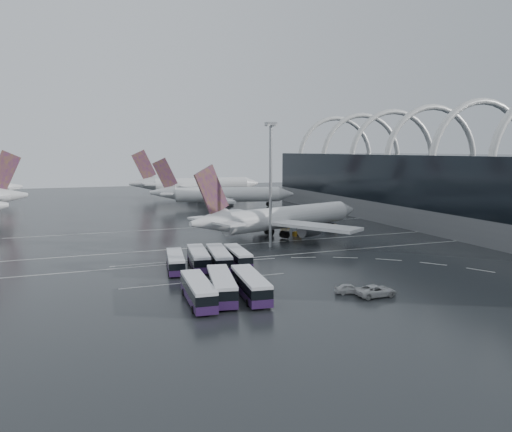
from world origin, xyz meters
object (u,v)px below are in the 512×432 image
object	(u,v)px
bus_row_near_a	(175,261)
bus_row_near_c	(219,258)
airliner_main	(280,218)
bus_row_near_d	(238,256)
floodlight_mast	(271,169)
bus_row_near_b	(198,258)
bus_row_far_b	(221,285)
airliner_gate_b	(220,195)
bus_row_far_a	(198,291)
airliner_gate_c	(194,185)
gse_cart_belly_e	(285,225)
van_curve_a	(376,291)
gse_cart_belly_c	(297,234)
van_curve_b	(350,289)
gse_cart_belly_a	(333,227)
bus_row_far_c	(251,285)

from	to	relation	value
bus_row_near_a	bus_row_near_c	world-z (taller)	bus_row_near_c
airliner_main	bus_row_near_d	world-z (taller)	airliner_main
bus_row_near_d	floodlight_mast	world-z (taller)	floodlight_mast
bus_row_near_b	bus_row_far_b	bearing A→B (deg)	-176.95
airliner_gate_b	bus_row_far_a	bearing A→B (deg)	-93.08
bus_row_near_a	bus_row_far_b	distance (m)	19.15
airliner_gate_c	bus_row_far_a	distance (m)	160.83
bus_row_near_a	gse_cart_belly_e	xyz separation A→B (m)	(39.19, 39.52, -1.02)
airliner_gate_c	van_curve_a	distance (m)	162.98
airliner_gate_c	bus_row_far_a	xyz separation A→B (m)	(-38.09, -156.22, -3.59)
van_curve_a	floodlight_mast	size ratio (longest dim) A/B	0.22
bus_row_far_b	gse_cart_belly_c	size ratio (longest dim) A/B	7.07
bus_row_near_b	van_curve_b	xyz separation A→B (m)	(17.00, -24.43, -1.02)
floodlight_mast	gse_cart_belly_e	bearing A→B (deg)	59.56
van_curve_b	gse_cart_belly_e	bearing A→B (deg)	2.75
bus_row_near_d	gse_cart_belly_a	bearing A→B (deg)	-46.10
gse_cart_belly_a	gse_cart_belly_e	distance (m)	13.34
gse_cart_belly_c	gse_cart_belly_e	distance (m)	15.12
bus_row_near_c	bus_row_near_d	world-z (taller)	bus_row_near_c
airliner_main	bus_row_near_b	size ratio (longest dim) A/B	3.93
floodlight_mast	bus_row_far_b	bearing A→B (deg)	-123.03
bus_row_far_a	gse_cart_belly_e	xyz separation A→B (m)	(40.17, 59.65, -1.18)
airliner_main	airliner_gate_b	bearing A→B (deg)	67.18
floodlight_mast	bus_row_near_d	bearing A→B (deg)	-132.24
bus_row_near_b	floodlight_mast	bearing A→B (deg)	-48.69
bus_row_near_d	gse_cart_belly_a	xyz separation A→B (m)	(38.24, 31.50, -1.05)
airliner_gate_c	bus_row_near_a	world-z (taller)	airliner_gate_c
airliner_gate_c	floodlight_mast	world-z (taller)	floodlight_mast
floodlight_mast	gse_cart_belly_a	size ratio (longest dim) A/B	12.71
bus_row_near_a	floodlight_mast	distance (m)	31.80
bus_row_near_c	van_curve_a	xyz separation A→B (m)	(16.46, -25.41, -0.97)
bus_row_near_d	bus_row_far_b	bearing A→B (deg)	159.26
bus_row_near_a	bus_row_near_c	xyz separation A→B (m)	(7.81, -0.92, 0.18)
van_curve_b	bus_row_far_b	bearing A→B (deg)	94.07
bus_row_near_d	gse_cart_belly_e	bearing A→B (deg)	-30.48
bus_row_far_c	floodlight_mast	distance (m)	40.89
gse_cart_belly_e	airliner_gate_c	bearing A→B (deg)	91.23
airliner_gate_c	bus_row_far_c	bearing A→B (deg)	-101.15
gse_cart_belly_a	gse_cart_belly_c	bearing A→B (deg)	-153.65
bus_row_far_b	van_curve_a	size ratio (longest dim) A/B	2.31
van_curve_a	van_curve_b	xyz separation A→B (m)	(-2.87, 2.61, -0.10)
bus_row_far_a	gse_cart_belly_e	world-z (taller)	bus_row_far_a
gse_cart_belly_e	bus_row_near_d	bearing A→B (deg)	-124.90
bus_row_far_c	van_curve_b	xyz separation A→B (m)	(14.47, -3.72, -1.09)
airliner_gate_c	gse_cart_belly_c	xyz separation A→B (m)	(-1.28, -111.31, -4.84)
gse_cart_belly_e	bus_row_near_c	bearing A→B (deg)	-127.81
van_curve_a	gse_cart_belly_c	bearing A→B (deg)	-12.61
floodlight_mast	gse_cart_belly_c	world-z (taller)	floodlight_mast
bus_row_near_b	gse_cart_belly_e	size ratio (longest dim) A/B	5.86
bus_row_near_d	gse_cart_belly_e	distance (m)	47.79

